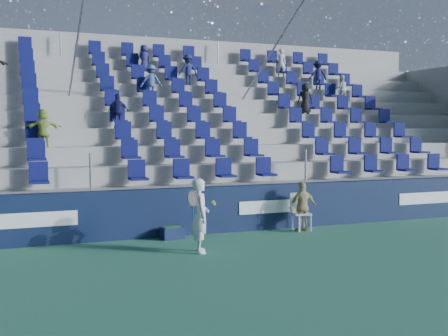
# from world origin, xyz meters

# --- Properties ---
(ground) EXTENTS (70.00, 70.00, 0.00)m
(ground) POSITION_xyz_m (0.00, 0.00, 0.00)
(ground) COLOR #317455
(ground) RESTS_ON ground
(sponsor_wall) EXTENTS (24.00, 0.32, 1.20)m
(sponsor_wall) POSITION_xyz_m (0.00, 3.15, 0.60)
(sponsor_wall) COLOR #0F1A39
(sponsor_wall) RESTS_ON ground
(grandstand) EXTENTS (24.00, 8.17, 6.63)m
(grandstand) POSITION_xyz_m (-0.00, 8.24, 2.13)
(grandstand) COLOR #A0A19B
(grandstand) RESTS_ON ground
(tennis_player) EXTENTS (0.69, 0.67, 1.62)m
(tennis_player) POSITION_xyz_m (-1.03, 1.08, 0.81)
(tennis_player) COLOR silver
(tennis_player) RESTS_ON ground
(line_judge_chair) EXTENTS (0.52, 0.54, 0.99)m
(line_judge_chair) POSITION_xyz_m (2.30, 2.65, 0.56)
(line_judge_chair) COLOR white
(line_judge_chair) RESTS_ON ground
(line_judge) EXTENTS (0.77, 0.34, 1.31)m
(line_judge) POSITION_xyz_m (2.30, 2.50, 0.65)
(line_judge) COLOR tan
(line_judge) RESTS_ON ground
(ball_bin) EXTENTS (0.57, 0.41, 0.30)m
(ball_bin) POSITION_xyz_m (-1.18, 2.75, 0.16)
(ball_bin) COLOR #0E1936
(ball_bin) RESTS_ON ground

